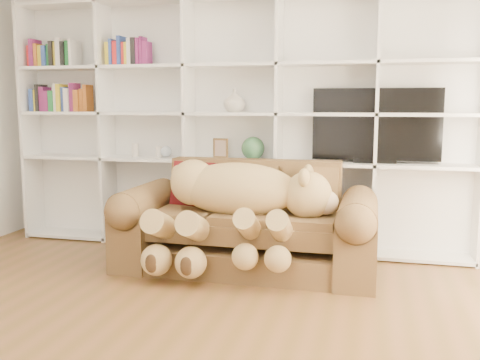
# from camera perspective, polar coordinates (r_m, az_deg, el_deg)

# --- Properties ---
(floor) EXTENTS (5.00, 5.00, 0.00)m
(floor) POSITION_cam_1_polar(r_m,az_deg,el_deg) (3.24, -11.69, -17.47)
(floor) COLOR brown
(floor) RESTS_ON ground
(wall_back) EXTENTS (5.00, 0.02, 2.70)m
(wall_back) POSITION_cam_1_polar(r_m,az_deg,el_deg) (5.29, -0.20, 7.66)
(wall_back) COLOR white
(wall_back) RESTS_ON floor
(bookshelf) EXTENTS (4.43, 0.35, 2.40)m
(bookshelf) POSITION_cam_1_polar(r_m,az_deg,el_deg) (5.22, -3.15, 7.16)
(bookshelf) COLOR white
(bookshelf) RESTS_ON floor
(sofa) EXTENTS (2.14, 0.93, 0.90)m
(sofa) POSITION_cam_1_polar(r_m,az_deg,el_deg) (4.55, 0.76, -5.24)
(sofa) COLOR brown
(sofa) RESTS_ON floor
(teddy_bear) EXTENTS (1.49, 0.85, 0.86)m
(teddy_bear) POSITION_cam_1_polar(r_m,az_deg,el_deg) (4.34, -0.44, -2.23)
(teddy_bear) COLOR #E0B970
(teddy_bear) RESTS_ON sofa
(throw_pillow) EXTENTS (0.45, 0.31, 0.44)m
(throw_pillow) POSITION_cam_1_polar(r_m,az_deg,el_deg) (4.77, -4.77, -0.64)
(throw_pillow) COLOR #580F12
(throw_pillow) RESTS_ON sofa
(tv) EXTENTS (1.13, 0.18, 0.67)m
(tv) POSITION_cam_1_polar(r_m,az_deg,el_deg) (4.98, 14.32, 5.61)
(tv) COLOR black
(tv) RESTS_ON bookshelf
(picture_frame) EXTENTS (0.15, 0.05, 0.19)m
(picture_frame) POSITION_cam_1_polar(r_m,az_deg,el_deg) (5.15, -2.08, 3.41)
(picture_frame) COLOR brown
(picture_frame) RESTS_ON bookshelf
(green_vase) EXTENTS (0.22, 0.22, 0.22)m
(green_vase) POSITION_cam_1_polar(r_m,az_deg,el_deg) (5.07, 1.40, 3.40)
(green_vase) COLOR #31603A
(green_vase) RESTS_ON bookshelf
(figurine_tall) EXTENTS (0.08, 0.08, 0.14)m
(figurine_tall) POSITION_cam_1_polar(r_m,az_deg,el_deg) (5.47, -11.13, 3.17)
(figurine_tall) COLOR silver
(figurine_tall) RESTS_ON bookshelf
(figurine_short) EXTENTS (0.08, 0.08, 0.11)m
(figurine_short) POSITION_cam_1_polar(r_m,az_deg,el_deg) (5.37, -8.62, 2.98)
(figurine_short) COLOR silver
(figurine_short) RESTS_ON bookshelf
(snow_globe) EXTENTS (0.11, 0.11, 0.11)m
(snow_globe) POSITION_cam_1_polar(r_m,az_deg,el_deg) (5.34, -7.89, 3.04)
(snow_globe) COLOR silver
(snow_globe) RESTS_ON bookshelf
(shelf_vase) EXTENTS (0.21, 0.21, 0.22)m
(shelf_vase) POSITION_cam_1_polar(r_m,az_deg,el_deg) (5.10, -0.61, 8.46)
(shelf_vase) COLOR beige
(shelf_vase) RESTS_ON bookshelf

